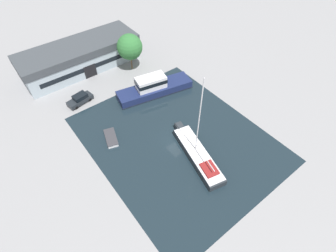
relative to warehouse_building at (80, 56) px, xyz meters
The scene contains 8 objects.
ground_plane 26.69m from the warehouse_building, 83.32° to the right, with size 440.00×440.00×0.00m, color gray.
water_canal 26.69m from the warehouse_building, 83.32° to the right, with size 24.03×29.45×0.01m, color black.
warehouse_building is the anchor object (origin of this frame).
quay_tree_near_building 10.28m from the warehouse_building, 39.82° to the right, with size 4.87×4.87×7.27m.
parked_car 10.98m from the warehouse_building, 117.28° to the right, with size 4.72×2.54×1.69m.
sailboat_moored 31.12m from the warehouse_building, 84.01° to the right, with size 5.07×12.37×13.69m.
motor_cruiser 16.79m from the warehouse_building, 66.48° to the right, with size 14.21×6.34×3.62m.
small_dinghy 21.00m from the warehouse_building, 103.77° to the right, with size 2.65×3.95×0.63m.
Camera 1 is at (-17.03, -19.67, 31.08)m, focal length 28.00 mm.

